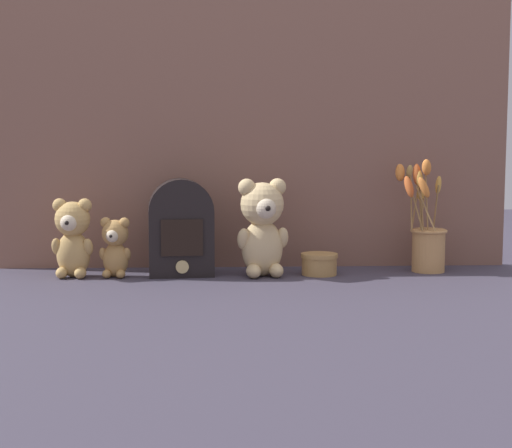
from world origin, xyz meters
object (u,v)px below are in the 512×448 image
at_px(teddy_bear_large, 262,225).
at_px(teddy_bear_small, 115,246).
at_px(decorative_tin_tall, 319,264).
at_px(flower_vase, 426,237).
at_px(vintage_radio, 181,227).
at_px(teddy_bear_medium, 73,236).

xyz_separation_m(teddy_bear_large, teddy_bear_small, (-0.39, -0.00, -0.05)).
height_order(teddy_bear_small, decorative_tin_tall, teddy_bear_small).
bearing_deg(teddy_bear_small, decorative_tin_tall, 1.51).
relative_size(teddy_bear_large, teddy_bear_small, 1.64).
xyz_separation_m(teddy_bear_large, flower_vase, (0.46, 0.05, -0.04)).
height_order(teddy_bear_small, flower_vase, flower_vase).
relative_size(vintage_radio, decorative_tin_tall, 2.60).
bearing_deg(teddy_bear_large, teddy_bear_small, -179.99).
xyz_separation_m(teddy_bear_medium, flower_vase, (0.97, 0.05, -0.01)).
xyz_separation_m(teddy_bear_medium, decorative_tin_tall, (0.66, 0.01, -0.08)).
distance_m(teddy_bear_small, decorative_tin_tall, 0.55).
xyz_separation_m(vintage_radio, decorative_tin_tall, (0.37, -0.01, -0.10)).
relative_size(teddy_bear_medium, decorative_tin_tall, 2.09).
relative_size(teddy_bear_small, flower_vase, 0.51).
bearing_deg(flower_vase, teddy_bear_medium, -177.30).
bearing_deg(decorative_tin_tall, teddy_bear_large, -174.70).
distance_m(teddy_bear_medium, flower_vase, 0.97).
bearing_deg(teddy_bear_medium, teddy_bear_large, -0.66).
distance_m(vintage_radio, decorative_tin_tall, 0.39).
bearing_deg(teddy_bear_small, flower_vase, 3.45).
bearing_deg(flower_vase, teddy_bear_large, -173.62).
relative_size(teddy_bear_medium, flower_vase, 0.67).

